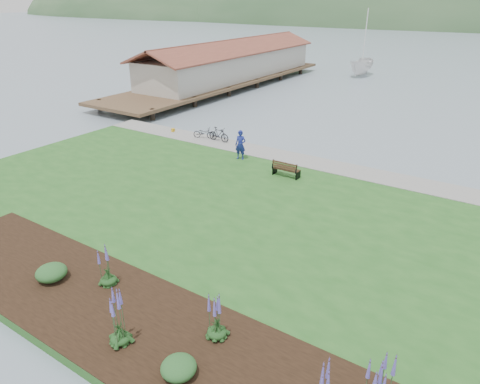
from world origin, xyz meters
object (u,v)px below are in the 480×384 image
object	(u,v)px
person	(240,142)
bicycle_a	(204,133)
sailboat	(361,76)
park_bench	(286,169)

from	to	relation	value
person	bicycle_a	bearing A→B (deg)	140.91
sailboat	person	bearing A→B (deg)	-82.69
bicycle_a	sailboat	distance (m)	35.90
park_bench	sailboat	size ratio (longest dim) A/B	0.06
park_bench	bicycle_a	xyz separation A→B (m)	(-8.60, 3.32, -0.08)
bicycle_a	person	bearing A→B (deg)	-135.18
park_bench	person	size ratio (longest dim) A/B	0.72
bicycle_a	sailboat	xyz separation A→B (m)	(-0.16, 35.89, -0.81)
bicycle_a	sailboat	world-z (taller)	sailboat
park_bench	sailboat	world-z (taller)	sailboat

